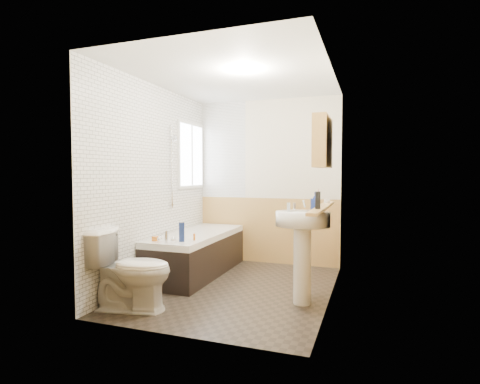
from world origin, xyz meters
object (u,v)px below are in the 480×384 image
at_px(sink, 302,238).
at_px(medicine_cabinet, 322,142).
at_px(bathtub, 197,252).
at_px(toilet, 131,270).
at_px(pine_shelf, 322,207).

bearing_deg(sink, medicine_cabinet, 44.67).
xyz_separation_m(bathtub, medicine_cabinet, (1.74, -0.51, 1.41)).
xyz_separation_m(bathtub, toilet, (-0.03, -1.45, 0.11)).
xyz_separation_m(toilet, pine_shelf, (1.80, 0.76, 0.62)).
distance_m(toilet, medicine_cabinet, 2.39).
bearing_deg(sink, toilet, -158.00).
relative_size(bathtub, pine_shelf, 1.22).
xyz_separation_m(toilet, sink, (1.60, 0.74, 0.29)).
distance_m(bathtub, toilet, 1.45).
height_order(bathtub, sink, sink).
distance_m(pine_shelf, medicine_cabinet, 0.71).
distance_m(bathtub, pine_shelf, 2.03).
relative_size(sink, pine_shelf, 0.73).
height_order(toilet, sink, sink).
xyz_separation_m(bathtub, pine_shelf, (1.77, -0.69, 0.73)).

